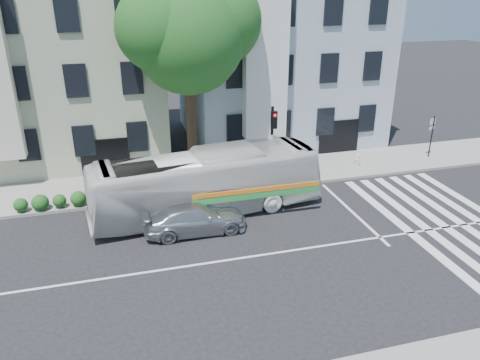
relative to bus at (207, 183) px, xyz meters
name	(u,v)px	position (x,y,z in m)	size (l,w,h in m)	color
ground	(232,260)	(0.11, -4.26, -1.50)	(120.00, 120.00, 0.00)	black
sidewalk_far	(196,180)	(0.11, 3.74, -1.42)	(80.00, 4.00, 0.15)	gray
building_left	(55,64)	(-6.89, 10.74, 4.00)	(12.00, 10.00, 11.00)	#A6AD91
building_right	(277,55)	(7.11, 10.74, 4.00)	(12.00, 10.00, 11.00)	#9BA8B8
street_tree	(188,30)	(0.17, 4.48, 6.33)	(7.30, 5.90, 11.10)	#2D2116
bus	(207,183)	(0.00, 0.00, 0.00)	(10.77, 2.52, 3.00)	silver
sedan	(195,218)	(-0.87, -1.66, -0.85)	(4.45, 1.81, 1.29)	silver
hedge	(115,195)	(-4.15, 2.04, -1.00)	(8.50, 0.84, 0.70)	#356621
traffic_signal	(273,137)	(3.85, 1.99, 1.30)	(0.45, 0.53, 4.33)	black
fire_hydrant	(358,160)	(9.56, 3.24, -0.99)	(0.39, 0.23, 0.71)	silver
far_sign_pole	(432,131)	(14.46, 3.45, 0.27)	(0.45, 0.24, 2.57)	black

